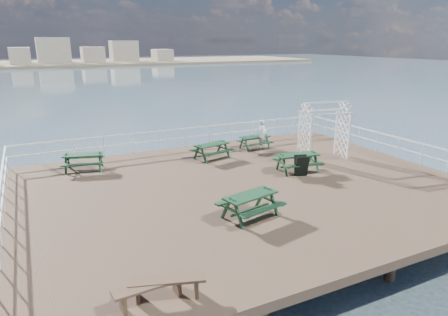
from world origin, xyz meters
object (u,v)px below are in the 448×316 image
flat_bench_far (167,283)px  person (262,135)px  picnic_table_d (250,201)px  flat_bench_near (151,288)px  picnic_table_c (255,140)px  picnic_table_e (298,159)px  picnic_table_a (84,158)px  picnic_table_b (212,148)px  trellis_arbor (324,134)px

flat_bench_far → person: bearing=66.8°
picnic_table_d → flat_bench_near: picnic_table_d is taller
picnic_table_c → flat_bench_far: bearing=-130.6°
picnic_table_e → picnic_table_c: bearing=95.4°
picnic_table_c → picnic_table_d: 8.96m
picnic_table_e → flat_bench_far: (-8.34, -6.35, -0.21)m
picnic_table_a → flat_bench_near: bearing=-74.6°
flat_bench_near → picnic_table_a: bearing=86.1°
picnic_table_a → picnic_table_b: size_ratio=1.00×
picnic_table_c → person: (0.33, -0.23, 0.30)m
picnic_table_c → flat_bench_far: 13.69m
picnic_table_b → trellis_arbor: trellis_arbor is taller
picnic_table_a → flat_bench_far: picnic_table_a is taller
picnic_table_c → picnic_table_d: bearing=-123.1°
picnic_table_a → flat_bench_far: size_ratio=1.15×
picnic_table_a → picnic_table_e: bearing=-11.8°
flat_bench_near → flat_bench_far: (0.39, 0.00, 0.01)m
picnic_table_c → person: person is taller
flat_bench_near → trellis_arbor: bearing=30.2°
picnic_table_b → person: size_ratio=1.29×
picnic_table_e → flat_bench_far: picnic_table_e is taller
flat_bench_near → flat_bench_far: bearing=-3.8°
picnic_table_c → flat_bench_near: bearing=-131.8°
flat_bench_near → trellis_arbor: 13.47m
trellis_arbor → flat_bench_near: bearing=-136.5°
picnic_table_d → trellis_arbor: size_ratio=0.76×
flat_bench_far → picnic_table_b: bearing=77.7°
picnic_table_b → trellis_arbor: size_ratio=0.72×
picnic_table_b → picnic_table_c: bearing=-0.8°
picnic_table_a → picnic_table_e: 9.81m
picnic_table_a → picnic_table_d: picnic_table_d is taller
person → flat_bench_far: bearing=-153.6°
picnic_table_a → picnic_table_c: picnic_table_a is taller
picnic_table_b → flat_bench_near: 11.66m
picnic_table_c → person: bearing=-36.7°
flat_bench_near → person: person is taller
picnic_table_c → flat_bench_far: (-8.61, -10.64, -0.13)m
picnic_table_d → flat_bench_far: (-3.93, -3.00, -0.21)m
picnic_table_a → flat_bench_far: 10.85m
picnic_table_b → picnic_table_e: bearing=-67.9°
flat_bench_near → person: bearing=44.3°
picnic_table_e → trellis_arbor: size_ratio=0.73×
picnic_table_d → picnic_table_b: bearing=63.3°
picnic_table_e → trellis_arbor: trellis_arbor is taller
picnic_table_b → picnic_table_d: 7.16m
picnic_table_c → trellis_arbor: 3.88m
picnic_table_c → picnic_table_d: size_ratio=0.76×
picnic_table_a → picnic_table_b: 6.13m
flat_bench_far → trellis_arbor: bearing=52.3°
picnic_table_b → person: person is taller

